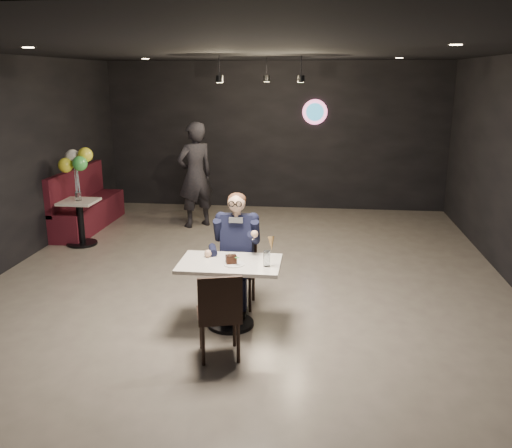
# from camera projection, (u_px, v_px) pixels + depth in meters

# --- Properties ---
(floor) EXTENTS (9.00, 9.00, 0.00)m
(floor) POSITION_uv_depth(u_px,v_px,m) (247.00, 285.00, 7.26)
(floor) COLOR gray
(floor) RESTS_ON ground
(wall_sign) EXTENTS (0.50, 0.06, 0.50)m
(wall_sign) POSITION_uv_depth(u_px,v_px,m) (315.00, 112.00, 10.92)
(wall_sign) COLOR pink
(wall_sign) RESTS_ON floor
(pendant_lights) EXTENTS (1.40, 1.20, 0.36)m
(pendant_lights) POSITION_uv_depth(u_px,v_px,m) (263.00, 64.00, 8.41)
(pendant_lights) COLOR black
(pendant_lights) RESTS_ON floor
(main_table) EXTENTS (1.10, 0.70, 0.75)m
(main_table) POSITION_uv_depth(u_px,v_px,m) (230.00, 294.00, 5.99)
(main_table) COLOR white
(main_table) RESTS_ON floor
(chair_far) EXTENTS (0.42, 0.46, 0.92)m
(chair_far) POSITION_uv_depth(u_px,v_px,m) (238.00, 270.00, 6.49)
(chair_far) COLOR black
(chair_far) RESTS_ON floor
(chair_near) EXTENTS (0.53, 0.55, 0.92)m
(chair_near) POSITION_uv_depth(u_px,v_px,m) (219.00, 313.00, 5.31)
(chair_near) COLOR black
(chair_near) RESTS_ON floor
(seated_man) EXTENTS (0.60, 0.80, 1.44)m
(seated_man) POSITION_uv_depth(u_px,v_px,m) (237.00, 249.00, 6.42)
(seated_man) COLOR black
(seated_man) RESTS_ON floor
(dessert_plate) EXTENTS (0.22, 0.22, 0.01)m
(dessert_plate) POSITION_uv_depth(u_px,v_px,m) (234.00, 264.00, 5.80)
(dessert_plate) COLOR white
(dessert_plate) RESTS_ON main_table
(cake_slice) EXTENTS (0.14, 0.12, 0.08)m
(cake_slice) POSITION_uv_depth(u_px,v_px,m) (231.00, 259.00, 5.81)
(cake_slice) COLOR black
(cake_slice) RESTS_ON dessert_plate
(mint_leaf) EXTENTS (0.06, 0.04, 0.01)m
(mint_leaf) POSITION_uv_depth(u_px,v_px,m) (237.00, 258.00, 5.75)
(mint_leaf) COLOR #297E31
(mint_leaf) RESTS_ON cake_slice
(sundae_glass) EXTENTS (0.07, 0.07, 0.17)m
(sundae_glass) POSITION_uv_depth(u_px,v_px,m) (267.00, 258.00, 5.74)
(sundae_glass) COLOR silver
(sundae_glass) RESTS_ON main_table
(wafer_cone) EXTENTS (0.09, 0.09, 0.14)m
(wafer_cone) POSITION_uv_depth(u_px,v_px,m) (271.00, 243.00, 5.70)
(wafer_cone) COLOR tan
(wafer_cone) RESTS_ON sundae_glass
(booth_bench) EXTENTS (0.55, 2.19, 1.09)m
(booth_bench) POSITION_uv_depth(u_px,v_px,m) (88.00, 199.00, 9.83)
(booth_bench) COLOR #400D18
(booth_bench) RESTS_ON floor
(side_table) EXTENTS (0.56, 0.56, 0.70)m
(side_table) POSITION_uv_depth(u_px,v_px,m) (81.00, 224.00, 8.89)
(side_table) COLOR white
(side_table) RESTS_ON floor
(balloon_vase) EXTENTS (0.10, 0.10, 0.15)m
(balloon_vase) POSITION_uv_depth(u_px,v_px,m) (78.00, 196.00, 8.77)
(balloon_vase) COLOR silver
(balloon_vase) RESTS_ON side_table
(balloon_bunch) EXTENTS (0.43, 0.43, 0.71)m
(balloon_bunch) POSITION_uv_depth(u_px,v_px,m) (76.00, 170.00, 8.65)
(balloon_bunch) COLOR yellow
(balloon_bunch) RESTS_ON balloon_vase
(passerby) EXTENTS (0.83, 0.80, 1.92)m
(passerby) POSITION_uv_depth(u_px,v_px,m) (195.00, 175.00, 9.85)
(passerby) COLOR black
(passerby) RESTS_ON floor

